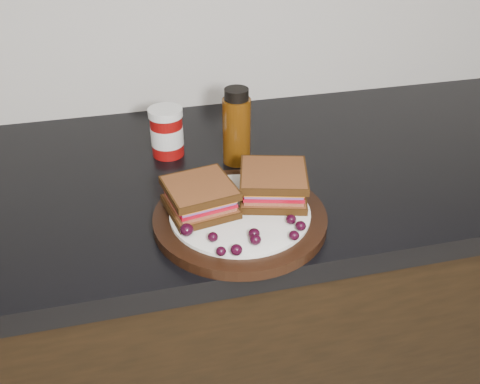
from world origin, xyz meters
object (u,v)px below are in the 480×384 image
at_px(condiment_jar, 167,132).
at_px(oil_bottle, 237,126).
at_px(plate, 240,218).
at_px(sandwich_left, 200,197).

bearing_deg(condiment_jar, oil_bottle, -25.07).
height_order(plate, condiment_jar, condiment_jar).
bearing_deg(plate, sandwich_left, 162.39).
bearing_deg(condiment_jar, plate, -72.08).
relative_size(sandwich_left, oil_bottle, 0.69).
bearing_deg(oil_bottle, sandwich_left, -119.67).
height_order(sandwich_left, condiment_jar, condiment_jar).
bearing_deg(sandwich_left, condiment_jar, 85.15).
bearing_deg(sandwich_left, plate, -27.90).
distance_m(plate, condiment_jar, 0.27).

